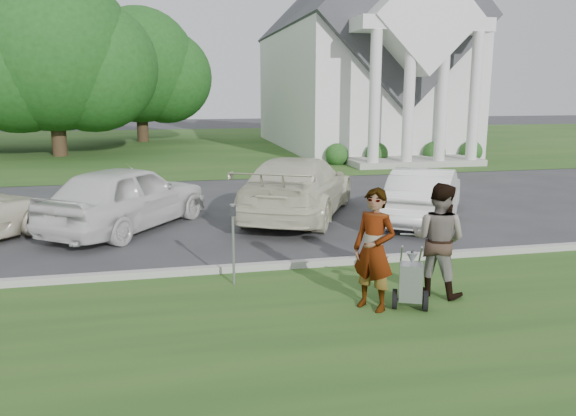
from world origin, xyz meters
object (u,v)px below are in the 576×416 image
object	(u,v)px
church	(359,48)
tree_left	(52,58)
car_d	(424,195)
tree_back	(139,71)
parking_meter_near	(233,235)
car_b	(127,197)
car_c	(298,187)
person_left	(374,251)
striping_cart	(411,283)
person_right	(438,240)

from	to	relation	value
church	tree_left	bearing A→B (deg)	-176.21
church	car_d	world-z (taller)	church
tree_back	parking_meter_near	size ratio (longest dim) A/B	6.43
tree_back	car_b	bearing A→B (deg)	-88.59
tree_back	car_c	size ratio (longest dim) A/B	1.66
person_left	car_d	world-z (taller)	person_left
tree_left	person_left	xyz separation A→B (m)	(8.82, -23.76, -4.13)
church	person_left	bearing A→B (deg)	-108.22
person_left	car_d	bearing A→B (deg)	108.58
person_left	car_b	distance (m)	7.58
church	car_d	xyz separation A→B (m)	(-4.68, -19.32, -5.21)
car_d	tree_left	bearing A→B (deg)	-23.16
tree_back	striping_cart	xyz separation A→B (m)	(5.40, -31.90, -4.28)
tree_back	tree_left	bearing A→B (deg)	-116.57
tree_back	car_c	world-z (taller)	tree_back
tree_left	tree_back	size ratio (longest dim) A/B	1.11
tree_back	person_left	distance (m)	32.34
tree_left	car_c	world-z (taller)	tree_left
person_left	parking_meter_near	size ratio (longest dim) A/B	1.31
tree_back	striping_cart	size ratio (longest dim) A/B	8.06
striping_cart	car_b	world-z (taller)	car_b
tree_left	striping_cart	bearing A→B (deg)	-68.52
person_right	striping_cart	bearing A→B (deg)	82.76
church	striping_cart	xyz separation A→B (m)	(-7.61, -25.02, -5.50)
person_right	car_b	bearing A→B (deg)	-1.29
church	person_right	distance (m)	25.92
person_left	person_right	bearing A→B (deg)	67.92
tree_back	car_b	world-z (taller)	tree_back
church	car_d	size ratio (longest dim) A/B	5.46
parking_meter_near	car_b	xyz separation A→B (m)	(-2.14, 4.71, -0.11)
parking_meter_near	car_c	distance (m)	5.79
striping_cart	car_d	size ratio (longest dim) A/B	0.27
striping_cart	car_c	size ratio (longest dim) A/B	0.21
church	car_b	size ratio (longest dim) A/B	4.90
car_b	car_c	world-z (taller)	car_c
striping_cart	car_d	world-z (taller)	car_d
striping_cart	parking_meter_near	world-z (taller)	parking_meter_near
striping_cart	car_b	distance (m)	8.04
tree_left	person_left	distance (m)	25.68
church	tree_back	world-z (taller)	church
church	parking_meter_near	distance (m)	25.92
person_left	tree_back	bearing A→B (deg)	149.45
car_c	tree_back	bearing A→B (deg)	-52.08
car_b	car_d	world-z (taller)	car_b
tree_back	car_b	xyz separation A→B (m)	(0.63, -25.44, -3.89)
car_b	car_c	xyz separation A→B (m)	(4.54, 0.55, 0.00)
church	tree_left	xyz separation A→B (m)	(-17.01, -1.13, -0.83)
church	car_b	xyz separation A→B (m)	(-12.38, -18.57, -5.10)
person_left	parking_meter_near	world-z (taller)	person_left
striping_cart	person_right	distance (m)	1.04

